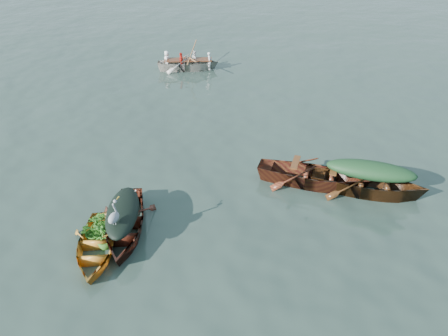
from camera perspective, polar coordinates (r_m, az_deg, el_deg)
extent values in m
plane|color=#2D3F36|center=(12.21, 1.92, -6.72)|extent=(140.00, 140.00, 0.00)
imported|color=#C68626|center=(11.62, -16.28, -10.63)|extent=(2.52, 3.48, 0.86)
imported|color=#4B1911|center=(12.06, -12.71, -8.23)|extent=(2.80, 4.28, 1.02)
imported|color=#42240F|center=(13.90, 18.08, -3.16)|extent=(4.72, 1.52, 1.12)
imported|color=brown|center=(13.88, 11.44, -2.16)|extent=(4.79, 1.51, 1.14)
imported|color=beige|center=(23.35, -4.65, 12.63)|extent=(4.61, 2.74, 1.06)
ellipsoid|color=black|center=(11.62, -13.12, -5.54)|extent=(1.54, 2.35, 0.40)
ellipsoid|color=#183A1A|center=(13.47, 18.65, -0.29)|extent=(2.60, 0.84, 0.52)
imported|color=#25671B|center=(11.58, -16.31, -6.11)|extent=(1.00, 1.10, 0.60)
imported|color=silver|center=(23.07, -4.75, 14.76)|extent=(3.31, 2.17, 0.76)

